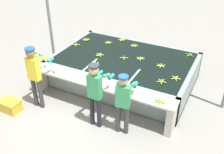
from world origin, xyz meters
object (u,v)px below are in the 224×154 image
(worker_0, at_px, (35,72))
(banana_bunch_ledge_1, at_px, (160,101))
(banana_bunch_floating_9, at_px, (176,78))
(banana_bunch_floating_11, at_px, (161,81))
(banana_bunch_floating_2, at_px, (95,64))
(knife_0, at_px, (55,73))
(banana_bunch_floating_7, at_px, (161,66))
(banana_bunch_floating_0, at_px, (134,46))
(banana_bunch_floating_1, at_px, (76,45))
(banana_bunch_floating_3, at_px, (86,40))
(crate, at_px, (10,106))
(worker_1, at_px, (95,90))
(banana_bunch_floating_5, at_px, (124,58))
(banana_bunch_floating_10, at_px, (140,58))
(banana_bunch_floating_8, at_px, (122,40))
(banana_bunch_floating_6, at_px, (108,43))
(worker_2, at_px, (123,99))
(banana_bunch_ledge_0, at_px, (92,79))
(banana_bunch_floating_4, at_px, (189,55))
(banana_bunch_floating_12, at_px, (100,55))
(support_post_left, at_px, (49,19))

(worker_0, xyz_separation_m, banana_bunch_ledge_1, (3.16, 0.55, -0.23))
(banana_bunch_floating_9, bearing_deg, banana_bunch_floating_11, -131.68)
(banana_bunch_floating_2, relative_size, knife_0, 0.81)
(banana_bunch_floating_7, bearing_deg, banana_bunch_ledge_1, -72.67)
(banana_bunch_floating_0, relative_size, banana_bunch_floating_1, 1.05)
(banana_bunch_floating_3, bearing_deg, crate, -95.89)
(worker_1, distance_m, banana_bunch_floating_5, 2.12)
(worker_1, height_order, banana_bunch_floating_10, worker_1)
(worker_1, height_order, banana_bunch_floating_9, worker_1)
(banana_bunch_floating_11, bearing_deg, banana_bunch_floating_8, 136.44)
(banana_bunch_floating_3, xyz_separation_m, banana_bunch_floating_6, (0.79, 0.12, 0.00))
(banana_bunch_floating_5, height_order, banana_bunch_floating_9, same)
(banana_bunch_floating_0, relative_size, banana_bunch_floating_2, 1.00)
(worker_2, bearing_deg, banana_bunch_ledge_0, 154.16)
(banana_bunch_floating_2, height_order, crate, banana_bunch_floating_2)
(worker_0, height_order, worker_2, worker_0)
(banana_bunch_floating_2, height_order, banana_bunch_floating_3, same)
(banana_bunch_floating_11, bearing_deg, banana_bunch_floating_4, 80.87)
(banana_bunch_floating_0, xyz_separation_m, banana_bunch_floating_2, (-0.52, -1.66, 0.00))
(banana_bunch_floating_1, bearing_deg, knife_0, -73.79)
(banana_bunch_floating_8, bearing_deg, banana_bunch_floating_4, -2.35)
(worker_1, distance_m, crate, 2.53)
(worker_2, height_order, banana_bunch_ledge_1, worker_2)
(banana_bunch_floating_1, bearing_deg, banana_bunch_floating_7, -1.85)
(banana_bunch_floating_3, height_order, knife_0, banana_bunch_floating_3)
(banana_bunch_floating_5, bearing_deg, worker_2, -65.57)
(worker_2, bearing_deg, banana_bunch_floating_5, 114.43)
(banana_bunch_floating_6, relative_size, banana_bunch_floating_8, 1.00)
(worker_2, distance_m, banana_bunch_floating_12, 2.50)
(banana_bunch_floating_1, height_order, banana_bunch_floating_2, same)
(crate, bearing_deg, banana_bunch_ledge_1, 16.42)
(worker_0, xyz_separation_m, banana_bunch_floating_12, (0.78, 1.98, -0.23))
(banana_bunch_floating_8, distance_m, banana_bunch_floating_9, 2.82)
(worker_0, relative_size, banana_bunch_floating_11, 6.31)
(banana_bunch_floating_4, distance_m, banana_bunch_floating_12, 2.74)
(banana_bunch_floating_3, bearing_deg, banana_bunch_ledge_1, -33.50)
(support_post_left, bearing_deg, knife_0, -49.73)
(banana_bunch_floating_9, bearing_deg, banana_bunch_ledge_0, -151.78)
(banana_bunch_ledge_1, bearing_deg, banana_bunch_floating_7, 107.33)
(banana_bunch_floating_11, xyz_separation_m, banana_bunch_ledge_1, (0.23, -0.84, 0.00))
(worker_2, distance_m, banana_bunch_floating_1, 3.47)
(knife_0, bearing_deg, support_post_left, 130.27)
(banana_bunch_floating_2, relative_size, banana_bunch_floating_8, 1.00)
(banana_bunch_floating_0, height_order, knife_0, banana_bunch_floating_0)
(knife_0, bearing_deg, banana_bunch_floating_10, 46.47)
(banana_bunch_floating_7, distance_m, banana_bunch_floating_9, 0.73)
(crate, height_order, support_post_left, support_post_left)
(banana_bunch_floating_4, height_order, banana_bunch_ledge_0, banana_bunch_ledge_0)
(banana_bunch_floating_12, height_order, knife_0, banana_bunch_floating_12)
(banana_bunch_floating_6, height_order, knife_0, banana_bunch_floating_6)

